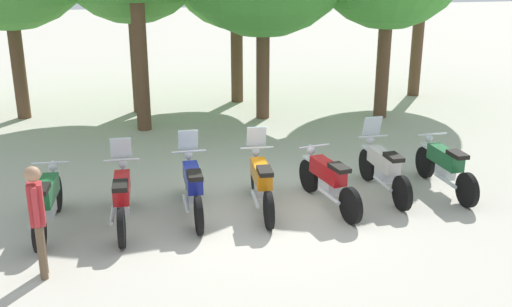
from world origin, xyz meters
The scene contains 9 objects.
ground_plane centered at (0.00, 0.00, 0.00)m, with size 80.00×80.00×0.00m, color #BCB7A8.
motorcycle_0 centered at (-3.63, -0.01, 0.50)m, with size 0.62×2.19×0.99m.
motorcycle_1 centered at (-2.42, -0.10, 0.52)m, with size 0.62×2.19×1.37m.
motorcycle_2 centered at (-1.21, 0.12, 0.52)m, with size 0.62×2.19×1.37m.
motorcycle_3 centered at (0.00, 0.06, 0.52)m, with size 0.62×2.19×1.37m.
motorcycle_4 centered at (1.20, -0.07, 0.50)m, with size 0.66×2.17×0.99m.
motorcycle_5 centered at (2.42, 0.28, 0.52)m, with size 0.62×2.19×1.37m.
motorcycle_6 centered at (3.63, 0.16, 0.50)m, with size 0.62×2.19×0.99m.
person_0 centered at (-3.55, -1.61, 0.97)m, with size 0.24×0.41×1.66m.
Camera 1 is at (-2.21, -9.75, 4.44)m, focal length 42.59 mm.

